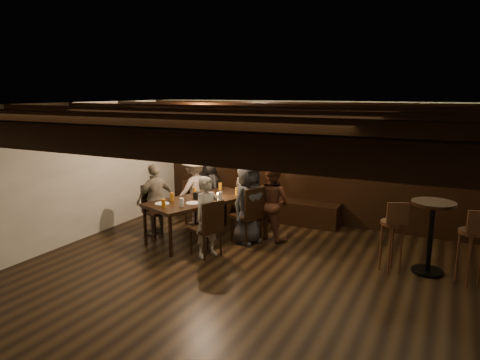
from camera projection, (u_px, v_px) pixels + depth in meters
The scene contains 27 objects.
room at pixel (272, 179), 7.52m from camera, with size 7.00×7.00×7.00m.
dining_table at pixel (201, 202), 7.54m from camera, with size 1.47×2.11×0.72m.
chair_left_near at pixel (196, 211), 8.43m from camera, with size 0.51×0.51×0.87m.
chair_left_far at pixel (157, 219), 7.83m from camera, with size 0.54×0.54×0.92m.
chair_right_near at pixel (247, 225), 7.40m from camera, with size 0.58×0.58×0.99m.
chair_right_far at pixel (207, 239), 6.80m from camera, with size 0.53×0.53×0.91m.
person_bench_left at pixel (208, 188), 8.79m from camera, with size 0.62×0.40×1.27m, color #29292B.
person_bench_centre at pixel (244, 196), 8.26m from camera, with size 0.44×0.29×1.19m, color gray.
person_bench_right at pixel (273, 202), 7.50m from camera, with size 0.65×0.50×1.33m, color #522B1C.
person_left_near at pixel (195, 190), 8.37m from camera, with size 0.89×0.51×1.38m, color #A08E87.
person_left_far at pixel (156, 199), 7.77m from camera, with size 0.76×0.32×1.30m, color gray.
person_right_near at pixel (249, 203), 7.30m from camera, with size 0.68×0.44×1.40m, color #2C2B2E.
person_right_far at pixel (208, 217), 6.71m from camera, with size 0.47×0.31×1.29m, color #AB9F91.
pint_a at pixel (220, 186), 8.18m from camera, with size 0.07×0.07×0.14m, color #BF7219.
pint_b at pixel (237, 191), 7.77m from camera, with size 0.07×0.07×0.14m, color #BF7219.
pint_c at pixel (195, 191), 7.79m from camera, with size 0.07×0.07×0.14m, color #BF7219.
pint_d at pixel (220, 196), 7.43m from camera, with size 0.07×0.07×0.14m, color silver.
pint_e at pixel (172, 197), 7.37m from camera, with size 0.07×0.07×0.14m, color #BF7219.
pint_f at pixel (182, 202), 7.00m from camera, with size 0.07×0.07×0.14m, color silver.
pint_g at pixel (164, 203), 6.94m from camera, with size 0.07×0.07×0.14m, color #BF7219.
plate_near at pixel (162, 204), 7.16m from camera, with size 0.24×0.24×0.01m, color white.
plate_far at pixel (193, 203), 7.20m from camera, with size 0.24×0.24×0.01m, color white.
condiment_caddy at pixel (198, 196), 7.48m from camera, with size 0.15×0.10×0.12m, color black.
candle at pixel (218, 196), 7.64m from camera, with size 0.05×0.05×0.05m, color beige.
high_top_table at pixel (431, 226), 6.06m from camera, with size 0.60×0.60×1.06m.
bar_stool_left at pixel (391, 245), 6.16m from camera, with size 0.38×0.39×1.08m.
bar_stool_right at pixel (469, 256), 5.76m from camera, with size 0.37×0.39×1.08m.
Camera 1 is at (2.55, -4.61, 2.57)m, focal length 32.00 mm.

